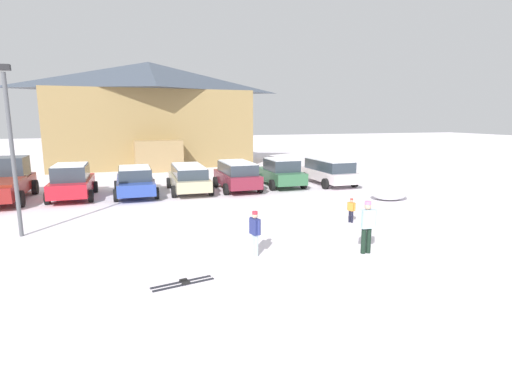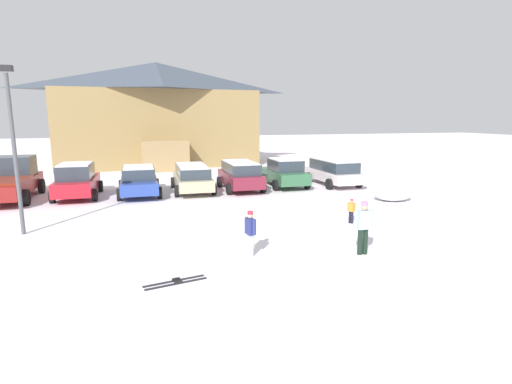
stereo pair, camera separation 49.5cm
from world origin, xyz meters
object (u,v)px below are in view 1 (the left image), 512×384
(pair_of_skis, at_px, (183,283))
(plowed_snow_pile, at_px, (389,192))
(skier_child_in_orange_jacket, at_px, (351,209))
(parked_red_sedan, at_px, (72,181))
(skier_adult_in_blue_parka, at_px, (367,224))
(lamp_post, at_px, (11,143))
(ski_lodge, at_px, (151,114))
(parked_white_suv, at_px, (329,171))
(parked_maroon_van, at_px, (237,175))
(skier_teen_in_navy_coat, at_px, (255,231))
(pickup_truck, at_px, (4,181))
(parked_beige_suv, at_px, (189,177))
(parked_blue_hatchback, at_px, (135,181))
(parked_green_coupe, at_px, (281,172))

(pair_of_skis, height_order, plowed_snow_pile, plowed_snow_pile)
(skier_child_in_orange_jacket, bearing_deg, parked_red_sedan, 142.14)
(skier_adult_in_blue_parka, xyz_separation_m, pair_of_skis, (-5.79, -0.58, -0.92))
(pair_of_skis, relative_size, lamp_post, 0.28)
(parked_red_sedan, bearing_deg, ski_lodge, 70.38)
(parked_white_suv, xyz_separation_m, plowed_snow_pile, (0.72, -5.24, -0.48))
(parked_maroon_van, bearing_deg, lamp_post, -146.62)
(parked_maroon_van, height_order, parked_white_suv, parked_maroon_van)
(parked_maroon_van, height_order, lamp_post, lamp_post)
(parked_maroon_van, distance_m, skier_teen_in_navy_coat, 11.28)
(pair_of_skis, bearing_deg, skier_child_in_orange_jacket, 28.57)
(skier_adult_in_blue_parka, distance_m, plowed_snow_pile, 8.90)
(ski_lodge, relative_size, pickup_truck, 3.04)
(parked_beige_suv, relative_size, parked_white_suv, 1.00)
(parked_blue_hatchback, xyz_separation_m, pair_of_skis, (0.84, -12.52, -0.79))
(pair_of_skis, xyz_separation_m, lamp_post, (-4.95, 5.98, 3.30))
(skier_teen_in_navy_coat, bearing_deg, lamp_post, 148.20)
(skier_teen_in_navy_coat, relative_size, skier_adult_in_blue_parka, 0.84)
(parked_red_sedan, relative_size, parked_maroon_van, 1.06)
(parked_beige_suv, height_order, pickup_truck, pickup_truck)
(skier_child_in_orange_jacket, height_order, pair_of_skis, skier_child_in_orange_jacket)
(pickup_truck, height_order, skier_child_in_orange_jacket, pickup_truck)
(parked_maroon_van, xyz_separation_m, skier_adult_in_blue_parka, (0.94, -11.85, 0.04))
(parked_maroon_van, height_order, parked_green_coupe, parked_green_coupe)
(lamp_post, bearing_deg, parked_blue_hatchback, 57.86)
(parked_maroon_van, bearing_deg, parked_blue_hatchback, 179.11)
(parked_red_sedan, bearing_deg, parked_green_coupe, 0.41)
(ski_lodge, bearing_deg, parked_white_suv, -55.27)
(pickup_truck, xyz_separation_m, pair_of_skis, (7.21, -13.18, -0.97))
(parked_white_suv, distance_m, skier_child_in_orange_jacket, 9.28)
(parked_red_sedan, height_order, parked_beige_suv, parked_red_sedan)
(parked_maroon_van, xyz_separation_m, parked_white_suv, (6.01, 0.12, -0.03))
(parked_blue_hatchback, xyz_separation_m, plowed_snow_pile, (12.42, -5.21, -0.42))
(parked_red_sedan, height_order, skier_adult_in_blue_parka, parked_red_sedan)
(parked_green_coupe, relative_size, skier_child_in_orange_jacket, 4.18)
(ski_lodge, distance_m, parked_blue_hatchback, 14.82)
(parked_blue_hatchback, height_order, lamp_post, lamp_post)
(lamp_post, relative_size, plowed_snow_pile, 2.99)
(pickup_truck, distance_m, lamp_post, 7.90)
(ski_lodge, bearing_deg, parked_red_sedan, -109.62)
(parked_blue_hatchback, relative_size, plowed_snow_pile, 2.36)
(pickup_truck, distance_m, plowed_snow_pile, 19.69)
(parked_maroon_van, relative_size, skier_adult_in_blue_parka, 2.49)
(skier_adult_in_blue_parka, bearing_deg, skier_child_in_orange_jacket, 65.85)
(plowed_snow_pile, bearing_deg, pair_of_skis, -147.71)
(parked_red_sedan, height_order, parked_green_coupe, parked_red_sedan)
(pair_of_skis, bearing_deg, parked_green_coupe, 58.97)
(pair_of_skis, bearing_deg, parked_blue_hatchback, 93.83)
(parked_beige_suv, bearing_deg, pickup_truck, 177.22)
(parked_beige_suv, xyz_separation_m, parked_green_coupe, (5.64, 0.12, 0.02))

